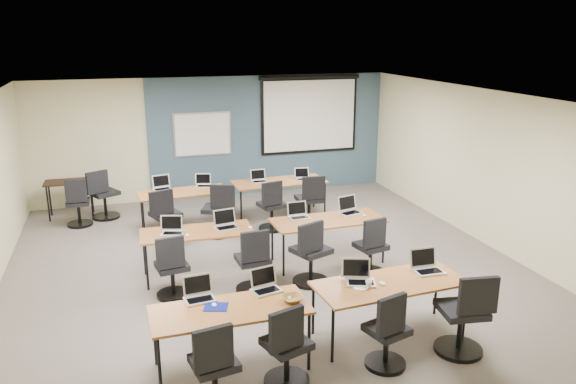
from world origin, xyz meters
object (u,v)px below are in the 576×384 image
object	(u,v)px
task_chair_3	(464,320)
task_chair_8	(165,220)
training_table_mid_right	(328,222)
utility_table	(69,185)
laptop_2	(359,277)
task_chair_9	(218,214)
laptop_5	(226,223)
projector_screen	(310,110)
task_chair_10	(272,210)
laptop_7	(349,209)
task_chair_11	(310,204)
laptop_10	(259,179)
spare_chair_a	(103,198)
training_table_front_right	(390,285)
task_chair_6	(311,258)
laptop_6	(298,214)
task_chair_7	(371,251)
laptop_9	(204,183)
laptop_8	(162,186)
training_table_back_left	(183,194)
laptop_0	(199,293)
task_chair_5	(254,266)
laptop_4	(172,229)
task_chair_1	(287,353)
training_table_front_left	(230,312)
training_table_back_right	(279,183)
whiteboard	(203,134)
task_chair_0	(214,372)
laptop_1	(265,285)
spare_chair_b	(78,207)
laptop_3	(426,266)

from	to	relation	value
task_chair_3	task_chair_8	size ratio (longest dim) A/B	1.03
training_table_mid_right	task_chair_3	distance (m)	3.08
utility_table	task_chair_3	bearing A→B (deg)	-54.43
laptop_2	task_chair_9	size ratio (longest dim) A/B	0.35
task_chair_9	laptop_5	bearing A→B (deg)	-73.02
projector_screen	task_chair_10	bearing A→B (deg)	-122.70
laptop_7	task_chair_11	size ratio (longest dim) A/B	0.35
projector_screen	utility_table	size ratio (longest dim) A/B	2.57
laptop_10	spare_chair_a	distance (m)	3.15
training_table_front_right	laptop_2	xyz separation A→B (m)	(-0.36, 0.13, 0.11)
task_chair_6	laptop_7	world-z (taller)	task_chair_6
laptop_6	task_chair_10	world-z (taller)	task_chair_10
task_chair_7	laptop_9	distance (m)	3.91
laptop_7	laptop_8	xyz separation A→B (m)	(-2.86, 2.42, -0.00)
task_chair_7	training_table_back_left	bearing A→B (deg)	117.64
laptop_0	laptop_2	xyz separation A→B (m)	(1.92, -0.13, 0.00)
task_chair_5	laptop_7	distance (m)	2.15
task_chair_7	laptop_5	bearing A→B (deg)	146.98
laptop_4	laptop_6	distance (m)	2.04
task_chair_1	laptop_7	bearing A→B (deg)	39.43
task_chair_11	training_table_front_right	bearing A→B (deg)	-94.16
training_table_front_left	laptop_8	size ratio (longest dim) A/B	5.11
training_table_back_right	laptop_0	bearing A→B (deg)	-118.26
task_chair_5	training_table_front_left	bearing A→B (deg)	-114.13
training_table_back_left	laptop_6	xyz separation A→B (m)	(1.60, -2.10, 0.11)
training_table_back_left	whiteboard	bearing A→B (deg)	66.23
training_table_mid_right	utility_table	world-z (taller)	utility_table
laptop_7	task_chair_10	size ratio (longest dim) A/B	0.37
training_table_front_right	task_chair_0	distance (m)	2.42
task_chair_3	laptop_5	xyz separation A→B (m)	(-2.17, 3.15, 0.36)
training_table_front_left	training_table_back_left	world-z (taller)	same
training_table_front_right	utility_table	world-z (taller)	utility_table
training_table_back_right	task_chair_11	xyz separation A→B (m)	(0.40, -0.75, -0.26)
training_table_front_left	laptop_9	world-z (taller)	laptop_9
training_table_back_right	laptop_9	world-z (taller)	laptop_9
laptop_1	laptop_8	size ratio (longest dim) A/B	0.96
task_chair_1	task_chair_11	xyz separation A→B (m)	(1.96, 4.80, 0.02)
laptop_7	laptop_9	size ratio (longest dim) A/B	1.17
training_table_back_right	task_chair_6	xyz separation A→B (m)	(-0.48, -3.26, -0.26)
laptop_6	training_table_back_right	bearing A→B (deg)	79.94
laptop_10	laptop_2	bearing A→B (deg)	-92.32
training_table_front_right	spare_chair_b	bearing A→B (deg)	121.08
task_chair_5	laptop_10	distance (m)	3.51
task_chair_3	task_chair_11	size ratio (longest dim) A/B	1.02
task_chair_7	utility_table	bearing A→B (deg)	124.46
laptop_7	task_chair_8	size ratio (longest dim) A/B	0.36
training_table_back_left	task_chair_8	xyz separation A→B (m)	(-0.42, -0.65, -0.26)
task_chair_9	laptop_10	size ratio (longest dim) A/B	3.28
laptop_3	spare_chair_a	distance (m)	6.90
spare_chair_b	utility_table	bearing A→B (deg)	104.94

